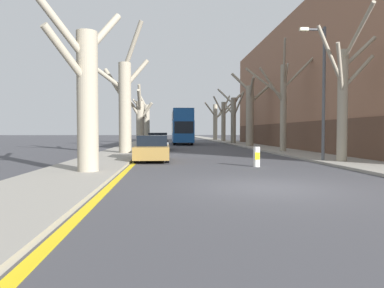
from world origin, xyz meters
name	(u,v)px	position (x,y,z in m)	size (l,w,h in m)	color
ground_plane	(268,188)	(0.00, 0.00, 0.00)	(300.00, 300.00, 0.00)	#424247
sidewalk_left	(147,141)	(-6.36, 50.00, 0.06)	(3.21, 120.00, 0.12)	gray
sidewalk_right	(220,140)	(6.36, 50.00, 0.06)	(3.21, 120.00, 0.12)	gray
building_facade_right	(332,86)	(12.95, 22.37, 5.98)	(10.08, 36.83, 11.99)	#93664C
kerb_line_stripe	(157,141)	(-4.57, 50.00, 0.00)	(0.24, 120.00, 0.01)	yellow
street_tree_left_0	(86,93)	(-5.92, 3.44, 3.04)	(2.96, 3.02, 6.66)	gray
street_tree_left_1	(124,101)	(-5.92, 15.05, 3.79)	(4.64, 3.15, 9.17)	gray
street_tree_left_2	(139,118)	(-5.90, 27.92, 3.06)	(3.41, 3.91, 6.68)	gray
street_tree_left_3	(146,121)	(-5.89, 39.58, 3.16)	(2.59, 4.09, 6.80)	gray
street_tree_right_0	(344,96)	(5.90, 6.89, 3.40)	(3.23, 3.28, 7.03)	gray
street_tree_right_1	(283,101)	(5.91, 15.87, 3.94)	(5.50, 3.41, 8.20)	gray
street_tree_right_2	(250,112)	(5.82, 25.81, 3.64)	(4.51, 3.82, 7.92)	gray
street_tree_right_3	(233,117)	(5.78, 34.66, 3.57)	(3.69, 3.95, 7.37)	gray
street_tree_right_4	(224,119)	(6.09, 43.89, 3.67)	(4.29, 3.17, 7.41)	gray
street_tree_right_5	(215,120)	(6.01, 52.96, 3.66)	(5.00, 4.79, 6.88)	gray
double_decker_bus	(182,125)	(-0.98, 34.25, 2.45)	(2.46, 10.22, 4.32)	#19519E
parked_car_0	(153,149)	(-3.69, 9.36, 0.67)	(1.82, 4.27, 1.40)	olive
parked_car_1	(156,145)	(-3.69, 15.09, 0.63)	(1.80, 4.00, 1.33)	silver
parked_car_2	(158,142)	(-3.69, 20.84, 0.71)	(1.83, 4.36, 1.51)	black
lamp_post	(322,86)	(5.12, 7.66, 3.96)	(1.40, 0.20, 7.01)	#4C4F54
traffic_bollard	(257,157)	(1.20, 5.77, 0.46)	(0.30, 0.31, 0.92)	white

